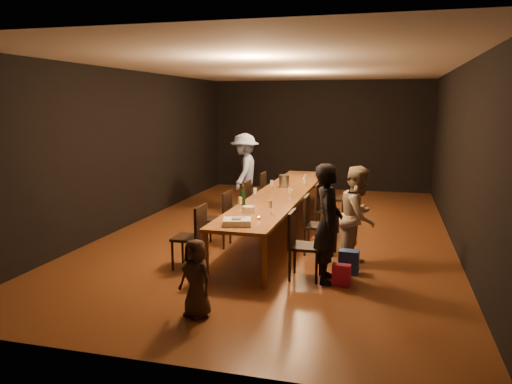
% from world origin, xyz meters
% --- Properties ---
extents(ground, '(10.00, 10.00, 0.00)m').
position_xyz_m(ground, '(0.00, 0.00, 0.00)').
color(ground, '#4F2A13').
rests_on(ground, ground).
extents(room_shell, '(6.04, 10.04, 3.02)m').
position_xyz_m(room_shell, '(0.00, 0.00, 2.08)').
color(room_shell, black).
rests_on(room_shell, ground).
extents(table, '(0.90, 6.00, 0.75)m').
position_xyz_m(table, '(0.00, 0.00, 0.70)').
color(table, brown).
rests_on(table, ground).
extents(chair_right_0, '(0.42, 0.42, 0.93)m').
position_xyz_m(chair_right_0, '(0.85, -2.40, 0.47)').
color(chair_right_0, black).
rests_on(chair_right_0, ground).
extents(chair_right_1, '(0.42, 0.42, 0.93)m').
position_xyz_m(chair_right_1, '(0.85, -1.20, 0.47)').
color(chair_right_1, black).
rests_on(chair_right_1, ground).
extents(chair_right_2, '(0.42, 0.42, 0.93)m').
position_xyz_m(chair_right_2, '(0.85, 0.00, 0.47)').
color(chair_right_2, black).
rests_on(chair_right_2, ground).
extents(chair_right_3, '(0.42, 0.42, 0.93)m').
position_xyz_m(chair_right_3, '(0.85, 1.20, 0.47)').
color(chair_right_3, black).
rests_on(chair_right_3, ground).
extents(chair_left_0, '(0.42, 0.42, 0.93)m').
position_xyz_m(chair_left_0, '(-0.85, -2.40, 0.47)').
color(chair_left_0, black).
rests_on(chair_left_0, ground).
extents(chair_left_1, '(0.42, 0.42, 0.93)m').
position_xyz_m(chair_left_1, '(-0.85, -1.20, 0.47)').
color(chair_left_1, black).
rests_on(chair_left_1, ground).
extents(chair_left_2, '(0.42, 0.42, 0.93)m').
position_xyz_m(chair_left_2, '(-0.85, 0.00, 0.47)').
color(chair_left_2, black).
rests_on(chair_left_2, ground).
extents(chair_left_3, '(0.42, 0.42, 0.93)m').
position_xyz_m(chair_left_3, '(-0.85, 1.20, 0.47)').
color(chair_left_3, black).
rests_on(chair_left_3, ground).
extents(woman_birthday, '(0.43, 0.61, 1.59)m').
position_xyz_m(woman_birthday, '(1.15, -2.42, 0.80)').
color(woman_birthday, black).
rests_on(woman_birthday, ground).
extents(woman_tan, '(0.73, 0.84, 1.48)m').
position_xyz_m(woman_tan, '(1.50, -1.65, 0.74)').
color(woman_tan, '#BCA88D').
rests_on(woman_tan, ground).
extents(man_blue, '(0.71, 1.15, 1.71)m').
position_xyz_m(man_blue, '(-1.23, 1.77, 0.86)').
color(man_blue, '#899ED3').
rests_on(man_blue, ground).
extents(child, '(0.51, 0.43, 0.89)m').
position_xyz_m(child, '(-0.13, -3.93, 0.44)').
color(child, '#402E23').
rests_on(child, ground).
extents(gift_bag_red, '(0.24, 0.14, 0.28)m').
position_xyz_m(gift_bag_red, '(1.35, -2.53, 0.14)').
color(gift_bag_red, '#D52056').
rests_on(gift_bag_red, ground).
extents(gift_bag_blue, '(0.28, 0.20, 0.34)m').
position_xyz_m(gift_bag_blue, '(1.41, -2.06, 0.17)').
color(gift_bag_blue, '#224295').
rests_on(gift_bag_blue, ground).
extents(birthday_cake, '(0.44, 0.39, 0.09)m').
position_xyz_m(birthday_cake, '(-0.04, -2.64, 0.79)').
color(birthday_cake, white).
rests_on(birthday_cake, table).
extents(plate_stack, '(0.23, 0.23, 0.10)m').
position_xyz_m(plate_stack, '(-0.10, -1.89, 0.80)').
color(plate_stack, white).
rests_on(plate_stack, table).
extents(champagne_bottle, '(0.08, 0.08, 0.34)m').
position_xyz_m(champagne_bottle, '(-0.36, -1.31, 0.92)').
color(champagne_bottle, black).
rests_on(champagne_bottle, table).
extents(ice_bucket, '(0.25, 0.25, 0.23)m').
position_xyz_m(ice_bucket, '(-0.09, 0.65, 0.86)').
color(ice_bucket, '#ADADB2').
rests_on(ice_bucket, table).
extents(wineglass_0, '(0.06, 0.06, 0.21)m').
position_xyz_m(wineglass_0, '(-0.28, -1.73, 0.85)').
color(wineglass_0, beige).
rests_on(wineglass_0, table).
extents(wineglass_1, '(0.06, 0.06, 0.21)m').
position_xyz_m(wineglass_1, '(0.23, -1.87, 0.85)').
color(wineglass_1, beige).
rests_on(wineglass_1, table).
extents(wineglass_2, '(0.06, 0.06, 0.21)m').
position_xyz_m(wineglass_2, '(-0.28, -0.86, 0.85)').
color(wineglass_2, silver).
rests_on(wineglass_2, table).
extents(wineglass_3, '(0.06, 0.06, 0.21)m').
position_xyz_m(wineglass_3, '(0.27, -0.63, 0.85)').
color(wineglass_3, beige).
rests_on(wineglass_3, table).
extents(wineglass_4, '(0.06, 0.06, 0.21)m').
position_xyz_m(wineglass_4, '(-0.20, 0.06, 0.85)').
color(wineglass_4, silver).
rests_on(wineglass_4, table).
extents(wineglass_5, '(0.06, 0.06, 0.21)m').
position_xyz_m(wineglass_5, '(0.27, 1.00, 0.85)').
color(wineglass_5, silver).
rests_on(wineglass_5, table).
extents(tealight_near, '(0.05, 0.05, 0.03)m').
position_xyz_m(tealight_near, '(0.15, -2.23, 0.77)').
color(tealight_near, '#B2B7B2').
rests_on(tealight_near, table).
extents(tealight_mid, '(0.05, 0.05, 0.03)m').
position_xyz_m(tealight_mid, '(0.15, 0.12, 0.77)').
color(tealight_mid, '#B2B7B2').
rests_on(tealight_mid, table).
extents(tealight_far, '(0.05, 0.05, 0.03)m').
position_xyz_m(tealight_far, '(0.15, 1.59, 0.77)').
color(tealight_far, '#B2B7B2').
rests_on(tealight_far, table).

